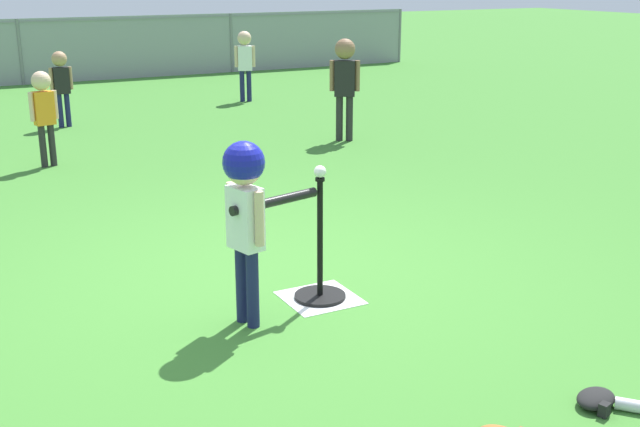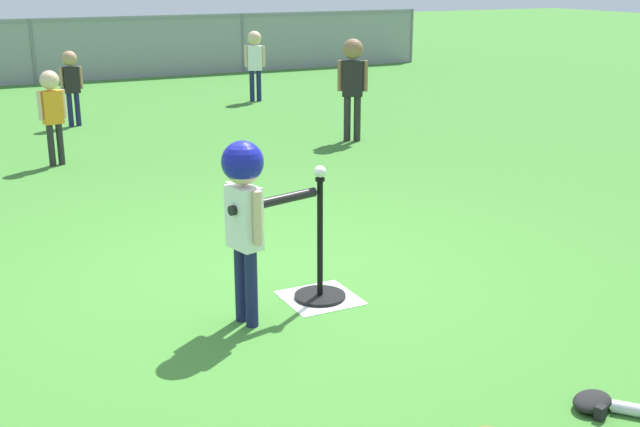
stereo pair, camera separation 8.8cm
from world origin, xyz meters
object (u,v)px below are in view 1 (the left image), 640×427
Objects in this scene: batter_child at (246,196)px; fielder_deep_right at (345,76)px; batting_tee at (320,279)px; glove_near_bats at (596,399)px; fielder_deep_left at (61,79)px; fielder_near_left at (245,56)px; baseball_on_tee at (320,172)px; fielder_deep_center at (43,106)px.

fielder_deep_right reaches higher than batter_child.
batting_tee is 4.86m from fielder_deep_right.
batting_tee is 0.72× the size of batter_child.
fielder_deep_left is at bearing 95.52° from glove_near_bats.
fielder_near_left is 9.44m from glove_near_bats.
baseball_on_tee is 0.07× the size of batter_child.
baseball_on_tee is 4.50m from fielder_deep_center.
batting_tee is 10.44× the size of baseball_on_tee.
baseball_on_tee is at bearing -121.40° from fielder_deep_right.
fielder_deep_left is 3.76× the size of glove_near_bats.
fielder_deep_center reaches higher than glove_near_bats.
fielder_deep_center is at bearing 102.71° from glove_near_bats.
fielder_deep_left is at bearing 92.33° from batting_tee.
baseball_on_tee reaches higher than batting_tee.
batting_tee is 4.52m from fielder_deep_center.
fielder_near_left is at bearing 87.69° from fielder_deep_right.
glove_near_bats is (-2.11, -9.18, -0.66)m from fielder_near_left.
batting_tee is 0.79× the size of fielder_deep_left.
batting_tee is 0.64× the size of fielder_deep_right.
fielder_deep_left is at bearing 138.34° from fielder_deep_right.
fielder_deep_right reaches higher than fielder_deep_left.
batter_child reaches higher than glove_near_bats.
fielder_deep_center is 3.80× the size of glove_near_bats.
glove_near_bats is at bearing -84.48° from fielder_deep_left.
batter_child reaches higher than batting_tee.
fielder_deep_left is 3.04m from fielder_near_left.
batting_tee is at bearing 13.95° from batter_child.
batting_tee reaches higher than glove_near_bats.
fielder_deep_center is 3.37m from fielder_deep_right.
fielder_near_left is 0.89× the size of fielder_deep_right.
fielder_deep_center is (-0.32, 4.54, -0.13)m from batter_child.
fielder_near_left is at bearing 70.45° from batting_tee.
fielder_deep_right is 4.64× the size of glove_near_bats.
fielder_deep_center is 4.63m from fielder_near_left.
glove_near_bats is (1.39, -6.15, -0.60)m from fielder_deep_center.
batting_tee is 1.82m from glove_near_bats.
baseball_on_tee is 4.82m from fielder_deep_right.
fielder_deep_center reaches higher than fielder_deep_left.
batting_tee is 2.98× the size of glove_near_bats.
fielder_near_left is at bearing 16.52° from fielder_deep_left.
batting_tee is 0.79× the size of fielder_deep_center.
fielder_deep_left is at bearing 87.76° from batter_child.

